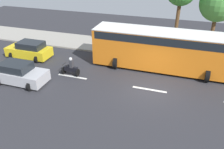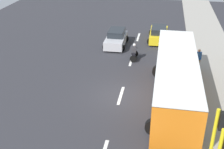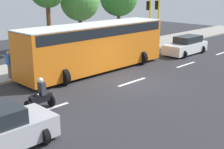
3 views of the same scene
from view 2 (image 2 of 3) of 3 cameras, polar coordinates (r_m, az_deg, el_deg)
ground_plane at (r=20.34m, az=1.72°, el=-4.22°), size 40.00×60.00×0.10m
lane_stripe_mid at (r=20.31m, az=1.73°, el=-4.09°), size 0.20×2.40×0.01m
lane_stripe_south at (r=25.59m, az=3.78°, el=2.78°), size 0.20×2.40×0.01m
lane_stripe_far_south at (r=31.13m, az=5.13°, el=7.25°), size 0.20×2.40×0.01m
car_silver at (r=28.53m, az=0.80°, el=6.99°), size 2.15×3.88×1.52m
car_yellow_cab at (r=30.16m, az=9.04°, el=7.78°), size 2.12×3.99×1.52m
city_bus at (r=19.02m, az=12.25°, el=-0.69°), size 3.20×11.00×3.16m
motorcycle at (r=25.49m, az=4.32°, el=4.23°), size 0.60×1.30×1.53m
pedestrian_by_tree at (r=24.28m, az=16.44°, el=3.00°), size 0.40×0.24×1.69m
traffic_light_midblock at (r=12.39m, az=19.31°, el=-12.48°), size 0.49×0.24×4.50m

